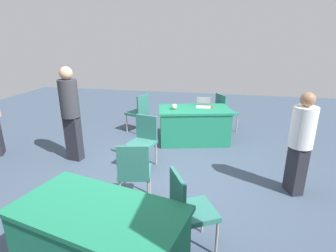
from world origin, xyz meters
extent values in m
plane|color=#3D4C60|center=(0.00, 0.00, 0.00)|extent=(14.40, 14.40, 0.00)
cube|color=#1E7A56|center=(-0.43, -1.77, 0.75)|extent=(1.73, 1.23, 0.05)
cube|color=#1E7A56|center=(-0.43, -1.77, 0.36)|extent=(1.66, 1.18, 0.72)
cube|color=#1E7A56|center=(0.07, 2.01, 0.75)|extent=(1.78, 1.19, 0.05)
cube|color=#1E7A56|center=(0.07, 2.01, 0.36)|extent=(1.71, 1.14, 0.72)
cylinder|color=#9E9993|center=(0.35, 0.61, 0.23)|extent=(0.03, 0.03, 0.46)
cylinder|color=#9E9993|center=(-0.02, 0.53, 0.23)|extent=(0.03, 0.03, 0.46)
cylinder|color=#9E9993|center=(0.27, 0.98, 0.23)|extent=(0.03, 0.03, 0.46)
cylinder|color=#9E9993|center=(-0.10, 0.90, 0.23)|extent=(0.03, 0.03, 0.46)
cube|color=#2D7066|center=(0.12, 0.76, 0.49)|extent=(0.52, 0.52, 0.06)
cube|color=#2D7066|center=(0.08, 0.95, 0.74)|extent=(0.42, 0.13, 0.45)
cylinder|color=#9E9993|center=(1.27, -2.06, 0.22)|extent=(0.03, 0.03, 0.45)
cylinder|color=#9E9993|center=(1.13, -2.41, 0.22)|extent=(0.03, 0.03, 0.45)
cylinder|color=#9E9993|center=(0.92, -1.91, 0.22)|extent=(0.03, 0.03, 0.45)
cylinder|color=#9E9993|center=(0.78, -2.26, 0.22)|extent=(0.03, 0.03, 0.45)
cube|color=#2D7066|center=(1.02, -2.16, 0.48)|extent=(0.57, 0.57, 0.06)
cube|color=#2D7066|center=(0.84, -2.09, 0.73)|extent=(0.20, 0.40, 0.45)
cylinder|color=#9E9993|center=(-0.86, 1.20, 0.22)|extent=(0.03, 0.03, 0.44)
cylinder|color=#9E9993|center=(-1.04, 1.54, 0.22)|extent=(0.03, 0.03, 0.44)
cylinder|color=#9E9993|center=(-0.53, 1.38, 0.22)|extent=(0.03, 0.03, 0.44)
cylinder|color=#9E9993|center=(-0.71, 1.72, 0.22)|extent=(0.03, 0.03, 0.44)
cube|color=#2D7066|center=(-0.79, 1.46, 0.47)|extent=(0.60, 0.60, 0.06)
cube|color=#2D7066|center=(-0.61, 1.55, 0.73)|extent=(0.23, 0.39, 0.45)
cylinder|color=#9E9993|center=(-1.21, -2.90, 0.22)|extent=(0.03, 0.03, 0.45)
cylinder|color=#9E9993|center=(-1.43, -2.59, 0.22)|extent=(0.03, 0.03, 0.45)
cylinder|color=#9E9993|center=(-0.90, -2.68, 0.22)|extent=(0.03, 0.03, 0.45)
cylinder|color=#9E9993|center=(-1.12, -2.37, 0.22)|extent=(0.03, 0.03, 0.45)
cube|color=#2D7066|center=(-1.16, -2.63, 0.48)|extent=(0.61, 0.61, 0.06)
cube|color=#2D7066|center=(-1.00, -2.52, 0.73)|extent=(0.27, 0.37, 0.45)
cylinder|color=#9E9993|center=(0.20, -0.08, 0.22)|extent=(0.03, 0.03, 0.43)
cylinder|color=#9E9993|center=(0.57, -0.16, 0.22)|extent=(0.03, 0.03, 0.43)
cylinder|color=#9E9993|center=(0.12, -0.46, 0.22)|extent=(0.03, 0.03, 0.43)
cylinder|color=#9E9993|center=(0.49, -0.54, 0.22)|extent=(0.03, 0.03, 0.43)
cube|color=#2D7066|center=(0.35, -0.31, 0.46)|extent=(0.52, 0.52, 0.06)
cube|color=#2D7066|center=(0.31, -0.51, 0.72)|extent=(0.42, 0.13, 0.45)
cube|color=#26262D|center=(-2.17, 0.02, 0.38)|extent=(0.27, 0.33, 0.76)
cylinder|color=white|center=(-2.17, 0.02, 1.06)|extent=(0.44, 0.44, 0.60)
sphere|color=#936B4C|center=(-2.17, 0.02, 1.46)|extent=(0.21, 0.21, 0.21)
cube|color=#26262D|center=(1.72, -0.37, 0.43)|extent=(0.30, 0.22, 0.87)
cylinder|color=#333338|center=(1.72, -0.37, 1.21)|extent=(0.38, 0.38, 0.69)
sphere|color=tan|center=(1.72, -0.37, 1.67)|extent=(0.24, 0.24, 0.24)
cube|color=silver|center=(-0.62, -1.90, 0.78)|extent=(0.33, 0.23, 0.02)
cube|color=#B7B7BC|center=(-0.61, -2.05, 0.88)|extent=(0.32, 0.09, 0.19)
sphere|color=beige|center=(-0.01, -1.61, 0.84)|extent=(0.12, 0.12, 0.12)
cube|color=red|center=(-0.82, -1.96, 0.78)|extent=(0.04, 0.18, 0.01)
camera|label=1|loc=(-0.99, 3.92, 2.30)|focal=28.46mm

